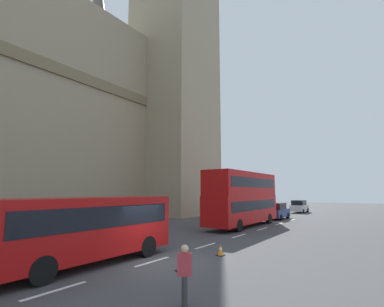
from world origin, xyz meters
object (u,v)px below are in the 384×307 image
(sedan_trailing, at_px, (299,206))
(pedestrian_near_cones, at_px, (185,273))
(double_decker_bus, at_px, (243,196))
(traffic_cone_west, at_px, (181,264))
(sedan_lead, at_px, (277,211))
(traffic_cone_middle, at_px, (220,250))

(sedan_trailing, xyz_separation_m, pedestrian_near_cones, (-38.49, -6.38, -0.00))
(double_decker_bus, xyz_separation_m, sedan_trailing, (20.61, 0.13, -1.80))
(traffic_cone_west, xyz_separation_m, pedestrian_near_cones, (-2.90, -2.28, 0.63))
(double_decker_bus, relative_size, pedestrian_near_cones, 6.48)
(traffic_cone_west, distance_m, pedestrian_near_cones, 3.74)
(double_decker_bus, distance_m, traffic_cone_west, 15.68)
(sedan_lead, distance_m, traffic_cone_west, 23.86)
(sedan_lead, relative_size, traffic_cone_middle, 7.59)
(double_decker_bus, xyz_separation_m, traffic_cone_west, (-14.97, -3.96, -2.43))
(traffic_cone_west, bearing_deg, traffic_cone_middle, 0.28)
(sedan_trailing, relative_size, traffic_cone_west, 7.59)
(traffic_cone_middle, bearing_deg, traffic_cone_west, -179.72)
(traffic_cone_west, relative_size, pedestrian_near_cones, 0.34)
(double_decker_bus, bearing_deg, traffic_cone_middle, -161.27)
(sedan_lead, height_order, traffic_cone_middle, sedan_lead)
(sedan_trailing, height_order, traffic_cone_west, sedan_trailing)
(traffic_cone_west, bearing_deg, sedan_lead, 8.83)
(traffic_cone_west, xyz_separation_m, traffic_cone_middle, (3.33, 0.02, 0.00))
(double_decker_bus, distance_m, sedan_trailing, 20.69)
(sedan_lead, distance_m, sedan_trailing, 12.02)
(sedan_lead, bearing_deg, traffic_cone_middle, -169.79)
(double_decker_bus, xyz_separation_m, traffic_cone_middle, (-11.64, -3.95, -2.43))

